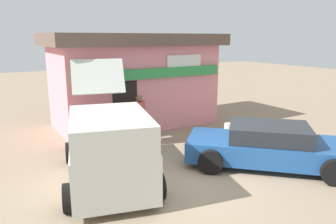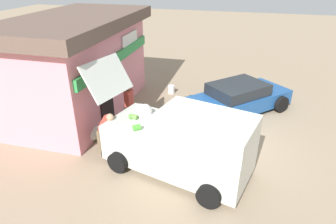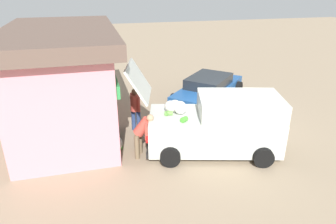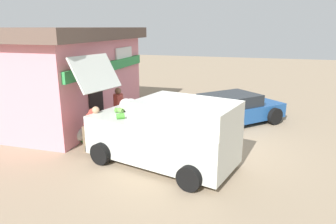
% 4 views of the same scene
% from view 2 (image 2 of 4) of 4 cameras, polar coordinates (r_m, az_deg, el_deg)
% --- Properties ---
extents(ground_plane, '(60.00, 60.00, 0.00)m').
position_cam_2_polar(ground_plane, '(9.88, 11.08, -5.66)').
color(ground_plane, gray).
extents(storefront_bar, '(6.78, 3.73, 3.62)m').
position_cam_2_polar(storefront_bar, '(11.67, -16.85, 9.00)').
color(storefront_bar, pink).
rests_on(storefront_bar, ground_plane).
extents(delivery_van, '(2.85, 4.88, 2.84)m').
position_cam_2_polar(delivery_van, '(7.98, 2.66, -5.83)').
color(delivery_van, silver).
rests_on(delivery_van, ground_plane).
extents(parked_sedan, '(4.37, 4.25, 1.17)m').
position_cam_2_polar(parked_sedan, '(11.69, 13.31, 2.59)').
color(parked_sedan, '#1E4C8C').
rests_on(parked_sedan, ground_plane).
extents(vendor_standing, '(0.53, 0.45, 1.63)m').
position_cam_2_polar(vendor_standing, '(10.23, -7.60, 1.86)').
color(vendor_standing, navy).
rests_on(vendor_standing, ground_plane).
extents(customer_bending, '(0.63, 0.69, 1.44)m').
position_cam_2_polar(customer_bending, '(8.90, -12.00, -3.23)').
color(customer_bending, '#726047').
rests_on(customer_bending, ground_plane).
extents(unloaded_banana_pile, '(0.95, 0.87, 0.51)m').
position_cam_2_polar(unloaded_banana_pile, '(10.07, -14.65, -3.79)').
color(unloaded_banana_pile, silver).
rests_on(unloaded_banana_pile, ground_plane).
extents(paint_bucket, '(0.30, 0.30, 0.36)m').
position_cam_2_polar(paint_bucket, '(13.22, 0.65, 4.45)').
color(paint_bucket, silver).
rests_on(paint_bucket, ground_plane).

